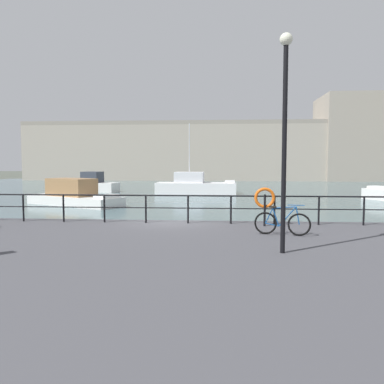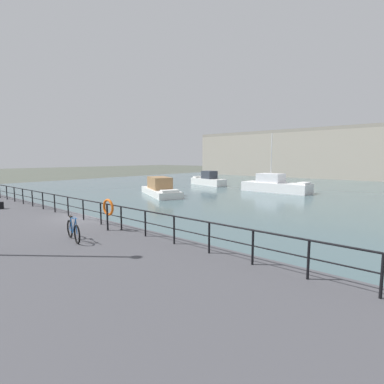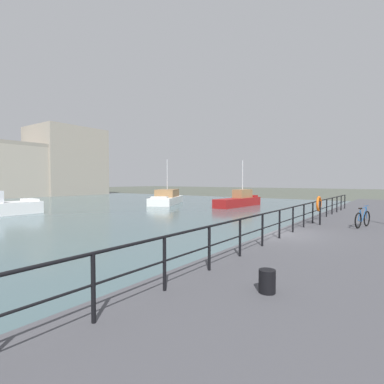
# 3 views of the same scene
# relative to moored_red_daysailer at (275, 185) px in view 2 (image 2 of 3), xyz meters

# --- Properties ---
(ground_plane) EXTENTS (240.00, 240.00, 0.00)m
(ground_plane) POSITION_rel_moored_red_daysailer_xyz_m (0.85, -25.93, -0.85)
(ground_plane) COLOR #4C5147
(water_basin) EXTENTS (80.00, 60.00, 0.01)m
(water_basin) POSITION_rel_moored_red_daysailer_xyz_m (0.85, 4.27, -0.85)
(water_basin) COLOR #476066
(water_basin) RESTS_ON ground_plane
(moored_red_daysailer) EXTENTS (8.41, 3.09, 7.34)m
(moored_red_daysailer) POSITION_rel_moored_red_daysailer_xyz_m (0.00, 0.00, 0.00)
(moored_red_daysailer) COLOR white
(moored_red_daysailer) RESTS_ON water_basin
(moored_green_narrowboat) EXTENTS (8.47, 6.11, 2.06)m
(moored_green_narrowboat) POSITION_rel_moored_red_daysailer_xyz_m (-8.66, -11.58, -0.07)
(moored_green_narrowboat) COLOR white
(moored_green_narrowboat) RESTS_ON water_basin
(moored_cabin_cruiser) EXTENTS (6.58, 3.34, 2.25)m
(moored_cabin_cruiser) POSITION_rel_moored_red_daysailer_xyz_m (-11.86, 1.81, -0.05)
(moored_cabin_cruiser) COLOR white
(moored_cabin_cruiser) RESTS_ON water_basin
(quay_railing) EXTENTS (27.51, 0.07, 1.08)m
(quay_railing) POSITION_rel_moored_red_daysailer_xyz_m (0.74, -26.68, 0.93)
(quay_railing) COLOR black
(quay_railing) RESTS_ON quay_promenade
(parked_bicycle) EXTENTS (1.74, 0.46, 0.98)m
(parked_bicycle) POSITION_rel_moored_red_daysailer_xyz_m (4.73, -28.87, 0.58)
(parked_bicycle) COLOR black
(parked_bicycle) RESTS_ON quay_promenade
(mooring_bollard) EXTENTS (0.32, 0.32, 0.44)m
(mooring_bollard) POSITION_rel_moored_red_daysailer_xyz_m (-5.47, -28.33, 0.42)
(mooring_bollard) COLOR black
(mooring_bollard) RESTS_ON quay_promenade
(life_ring_stand) EXTENTS (0.75, 0.16, 1.40)m
(life_ring_stand) POSITION_rel_moored_red_daysailer_xyz_m (4.37, -27.06, 1.17)
(life_ring_stand) COLOR black
(life_ring_stand) RESTS_ON quay_promenade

